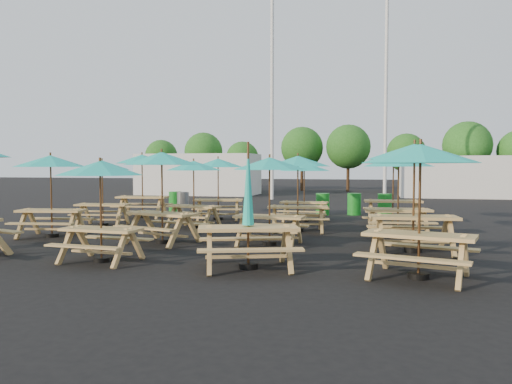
% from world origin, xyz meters
% --- Properties ---
extents(ground, '(120.00, 120.00, 0.00)m').
position_xyz_m(ground, '(0.00, 0.00, 0.00)').
color(ground, black).
rests_on(ground, ground).
extents(picnic_unit_1, '(2.24, 2.24, 2.30)m').
position_xyz_m(picnic_unit_1, '(-4.85, -2.73, 1.97)').
color(picnic_unit_1, '#AF874D').
rests_on(picnic_unit_1, ground).
extents(picnic_unit_2, '(2.11, 2.11, 2.18)m').
position_xyz_m(picnic_unit_2, '(-4.83, -0.08, 1.87)').
color(picnic_unit_2, '#AF874D').
rests_on(picnic_unit_2, ground).
extents(picnic_unit_3, '(2.28, 2.28, 2.44)m').
position_xyz_m(picnic_unit_3, '(-4.75, 2.66, 2.09)').
color(picnic_unit_3, '#AF874D').
rests_on(picnic_unit_3, ground).
extents(picnic_unit_4, '(1.91, 1.91, 2.10)m').
position_xyz_m(picnic_unit_4, '(-1.58, -5.67, 1.80)').
color(picnic_unit_4, '#AF874D').
rests_on(picnic_unit_4, ground).
extents(picnic_unit_5, '(2.50, 2.50, 2.36)m').
position_xyz_m(picnic_unit_5, '(-1.38, -3.06, 2.02)').
color(picnic_unit_5, '#AF874D').
rests_on(picnic_unit_5, ground).
extents(picnic_unit_6, '(2.16, 2.16, 2.16)m').
position_xyz_m(picnic_unit_6, '(-1.69, 0.06, 1.86)').
color(picnic_unit_6, '#AF874D').
rests_on(picnic_unit_6, ground).
extents(picnic_unit_7, '(2.30, 2.30, 2.27)m').
position_xyz_m(picnic_unit_7, '(-1.68, 2.58, 1.95)').
color(picnic_unit_7, '#AF874D').
rests_on(picnic_unit_7, ground).
extents(picnic_unit_8, '(2.33, 2.18, 2.44)m').
position_xyz_m(picnic_unit_8, '(1.54, -5.61, 1.00)').
color(picnic_unit_8, '#AF874D').
rests_on(picnic_unit_8, ground).
extents(picnic_unit_9, '(1.98, 1.98, 2.21)m').
position_xyz_m(picnic_unit_9, '(1.35, -2.72, 1.90)').
color(picnic_unit_9, '#AF874D').
rests_on(picnic_unit_9, ground).
extents(picnic_unit_10, '(2.23, 2.23, 2.31)m').
position_xyz_m(picnic_unit_10, '(1.64, 0.04, 1.98)').
color(picnic_unit_10, '#AF874D').
rests_on(picnic_unit_10, ground).
extents(picnic_unit_11, '(1.85, 1.85, 2.12)m').
position_xyz_m(picnic_unit_11, '(1.47, 2.72, 1.82)').
color(picnic_unit_11, '#AF874D').
rests_on(picnic_unit_11, ground).
extents(picnic_unit_12, '(2.49, 2.49, 2.38)m').
position_xyz_m(picnic_unit_12, '(4.66, -5.75, 2.05)').
color(picnic_unit_12, '#AF874D').
rests_on(picnic_unit_12, ground).
extents(picnic_unit_13, '(2.32, 2.32, 2.51)m').
position_xyz_m(picnic_unit_13, '(4.77, -2.95, 2.15)').
color(picnic_unit_13, '#AF874D').
rests_on(picnic_unit_13, ground).
extents(picnic_unit_14, '(2.22, 2.22, 2.30)m').
position_xyz_m(picnic_unit_14, '(4.55, -0.32, 1.98)').
color(picnic_unit_14, '#AF874D').
rests_on(picnic_unit_14, ground).
extents(picnic_unit_15, '(2.20, 2.20, 2.43)m').
position_xyz_m(picnic_unit_15, '(4.51, 2.70, 2.09)').
color(picnic_unit_15, '#AF874D').
rests_on(picnic_unit_15, ground).
extents(waste_bin_0, '(0.54, 0.54, 0.87)m').
position_xyz_m(waste_bin_0, '(-4.43, 5.13, 0.44)').
color(waste_bin_0, '#178020').
rests_on(waste_bin_0, ground).
extents(waste_bin_1, '(0.54, 0.54, 0.87)m').
position_xyz_m(waste_bin_1, '(-4.09, 5.12, 0.44)').
color(waste_bin_1, gray).
rests_on(waste_bin_1, ground).
extents(waste_bin_2, '(0.54, 0.54, 0.87)m').
position_xyz_m(waste_bin_2, '(1.87, 5.27, 0.44)').
color(waste_bin_2, '#178020').
rests_on(waste_bin_2, ground).
extents(waste_bin_3, '(0.54, 0.54, 0.87)m').
position_xyz_m(waste_bin_3, '(3.11, 5.63, 0.44)').
color(waste_bin_3, '#178020').
rests_on(waste_bin_3, ground).
extents(waste_bin_4, '(0.54, 0.54, 0.87)m').
position_xyz_m(waste_bin_4, '(4.30, 5.60, 0.44)').
color(waste_bin_4, '#178020').
rests_on(waste_bin_4, ground).
extents(mast_0, '(0.20, 0.20, 12.00)m').
position_xyz_m(mast_0, '(-2.00, 14.00, 6.00)').
color(mast_0, silver).
rests_on(mast_0, ground).
extents(mast_1, '(0.20, 0.20, 12.00)m').
position_xyz_m(mast_1, '(4.50, 16.00, 6.00)').
color(mast_1, silver).
rests_on(mast_1, ground).
extents(event_tent_0, '(8.00, 4.00, 2.80)m').
position_xyz_m(event_tent_0, '(-8.00, 18.00, 1.40)').
color(event_tent_0, silver).
rests_on(event_tent_0, ground).
extents(event_tent_1, '(7.00, 4.00, 2.60)m').
position_xyz_m(event_tent_1, '(9.00, 19.00, 1.30)').
color(event_tent_1, silver).
rests_on(event_tent_1, ground).
extents(tree_0, '(2.80, 2.80, 4.24)m').
position_xyz_m(tree_0, '(-14.07, 25.25, 2.83)').
color(tree_0, '#382314').
rests_on(tree_0, ground).
extents(tree_1, '(3.11, 3.11, 4.72)m').
position_xyz_m(tree_1, '(-9.74, 23.90, 3.15)').
color(tree_1, '#382314').
rests_on(tree_1, ground).
extents(tree_2, '(2.59, 2.59, 3.93)m').
position_xyz_m(tree_2, '(-6.39, 23.65, 2.62)').
color(tree_2, '#382314').
rests_on(tree_2, ground).
extents(tree_3, '(3.36, 3.36, 5.09)m').
position_xyz_m(tree_3, '(-1.75, 24.72, 3.41)').
color(tree_3, '#382314').
rests_on(tree_3, ground).
extents(tree_4, '(3.41, 3.41, 5.17)m').
position_xyz_m(tree_4, '(1.90, 24.26, 3.46)').
color(tree_4, '#382314').
rests_on(tree_4, ground).
extents(tree_5, '(2.94, 2.94, 4.45)m').
position_xyz_m(tree_5, '(6.22, 24.67, 2.97)').
color(tree_5, '#382314').
rests_on(tree_5, ground).
extents(tree_6, '(3.38, 3.38, 5.13)m').
position_xyz_m(tree_6, '(10.23, 22.90, 3.43)').
color(tree_6, '#382314').
rests_on(tree_6, ground).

